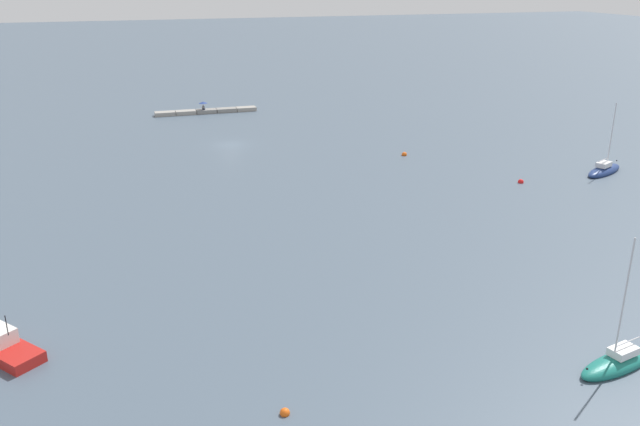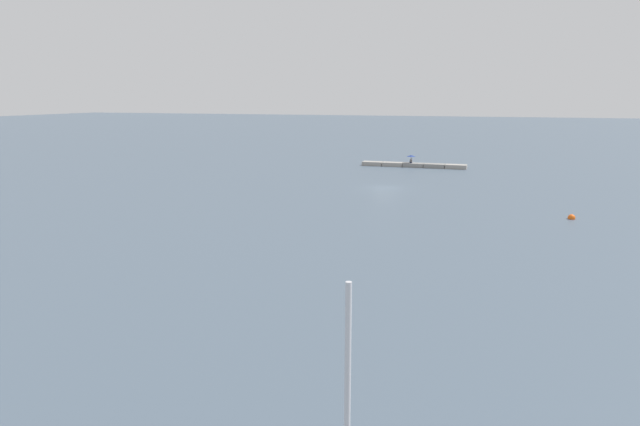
# 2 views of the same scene
# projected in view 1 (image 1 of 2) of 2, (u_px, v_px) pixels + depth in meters

# --- Properties ---
(ground_plane) EXTENTS (500.00, 500.00, 0.00)m
(ground_plane) POSITION_uv_depth(u_px,v_px,m) (231.00, 145.00, 86.84)
(ground_plane) COLOR #475666
(seawall_pier) EXTENTS (16.25, 1.81, 0.63)m
(seawall_pier) POSITION_uv_depth(u_px,v_px,m) (206.00, 111.00, 106.23)
(seawall_pier) COLOR gray
(seawall_pier) RESTS_ON ground_plane
(person_seated_grey_left) EXTENTS (0.42, 0.62, 0.73)m
(person_seated_grey_left) POSITION_uv_depth(u_px,v_px,m) (203.00, 108.00, 105.91)
(person_seated_grey_left) COLOR #1E2333
(person_seated_grey_left) RESTS_ON seawall_pier
(umbrella_open_navy) EXTENTS (1.39, 1.39, 1.30)m
(umbrella_open_navy) POSITION_uv_depth(u_px,v_px,m) (203.00, 103.00, 105.65)
(umbrella_open_navy) COLOR black
(umbrella_open_navy) RESTS_ON seawall_pier
(sailboat_teal_mid) EXTENTS (6.18, 2.94, 8.47)m
(sailboat_teal_mid) POSITION_uv_depth(u_px,v_px,m) (618.00, 362.00, 37.97)
(sailboat_teal_mid) COLOR #197266
(sailboat_teal_mid) RESTS_ON ground_plane
(sailboat_navy_far) EXTENTS (6.87, 4.63, 8.28)m
(sailboat_navy_far) POSITION_uv_depth(u_px,v_px,m) (604.00, 170.00, 74.62)
(sailboat_navy_far) COLOR navy
(sailboat_navy_far) RESTS_ON ground_plane
(mooring_buoy_near) EXTENTS (0.53, 0.53, 0.53)m
(mooring_buoy_near) POSITION_uv_depth(u_px,v_px,m) (285.00, 413.00, 33.94)
(mooring_buoy_near) COLOR #EA5914
(mooring_buoy_near) RESTS_ON ground_plane
(mooring_buoy_mid) EXTENTS (0.61, 0.61, 0.61)m
(mooring_buoy_mid) POSITION_uv_depth(u_px,v_px,m) (521.00, 182.00, 71.20)
(mooring_buoy_mid) COLOR red
(mooring_buoy_mid) RESTS_ON ground_plane
(mooring_buoy_far) EXTENTS (0.65, 0.65, 0.65)m
(mooring_buoy_far) POSITION_uv_depth(u_px,v_px,m) (404.00, 155.00, 81.82)
(mooring_buoy_far) COLOR #EA5914
(mooring_buoy_far) RESTS_ON ground_plane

